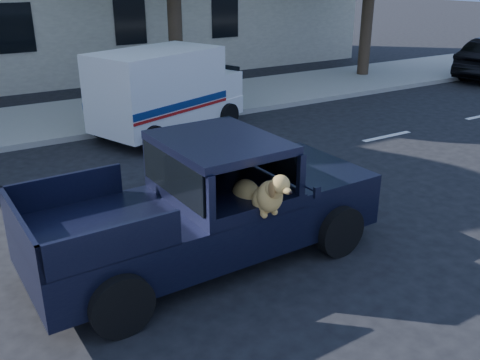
{
  "coord_description": "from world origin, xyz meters",
  "views": [
    {
      "loc": [
        -2.14,
        -5.91,
        4.08
      ],
      "look_at": [
        1.46,
        -0.02,
        1.32
      ],
      "focal_mm": 40.0,
      "sensor_mm": 36.0,
      "label": 1
    }
  ],
  "objects": [
    {
      "name": "lane_stripes",
      "position": [
        2.0,
        3.4,
        0.01
      ],
      "size": [
        21.6,
        0.14,
        0.01
      ],
      "primitive_type": null,
      "color": "silver",
      "rests_on": "ground"
    },
    {
      "name": "mail_truck",
      "position": [
        3.28,
        6.64,
        0.95
      ],
      "size": [
        4.36,
        3.13,
        2.18
      ],
      "rotation": [
        0.0,
        0.0,
        0.36
      ],
      "color": "silver",
      "rests_on": "ground"
    },
    {
      "name": "pickup_truck",
      "position": [
        1.03,
        0.36,
        0.62
      ],
      "size": [
        5.19,
        2.67,
        1.84
      ],
      "rotation": [
        0.0,
        0.0,
        0.03
      ],
      "color": "black",
      "rests_on": "ground"
    },
    {
      "name": "ground",
      "position": [
        0.0,
        0.0,
        0.0
      ],
      "size": [
        120.0,
        120.0,
        0.0
      ],
      "primitive_type": "plane",
      "color": "black",
      "rests_on": "ground"
    },
    {
      "name": "far_sidewalk",
      "position": [
        0.0,
        9.2,
        0.07
      ],
      "size": [
        60.0,
        4.0,
        0.15
      ],
      "primitive_type": "cube",
      "color": "gray",
      "rests_on": "ground"
    }
  ]
}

